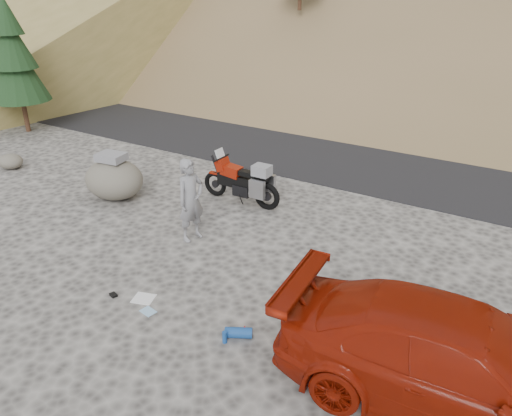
% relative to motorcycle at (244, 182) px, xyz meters
% --- Properties ---
extents(ground, '(140.00, 140.00, 0.00)m').
position_rel_motorcycle_xyz_m(ground, '(0.02, -3.28, -0.61)').
color(ground, '#3E3C39').
rests_on(ground, ground).
extents(road, '(120.00, 7.00, 0.05)m').
position_rel_motorcycle_xyz_m(road, '(0.02, 5.72, -0.61)').
color(road, black).
rests_on(road, ground).
extents(conifer_verge, '(2.20, 2.20, 5.04)m').
position_rel_motorcycle_xyz_m(conifer_verge, '(-10.98, 1.22, 2.28)').
color(conifer_verge, '#362013').
rests_on(conifer_verge, ground).
extents(motorcycle, '(2.41, 0.69, 1.43)m').
position_rel_motorcycle_xyz_m(motorcycle, '(0.00, 0.00, 0.00)').
color(motorcycle, black).
rests_on(motorcycle, ground).
extents(man, '(0.61, 0.80, 1.97)m').
position_rel_motorcycle_xyz_m(man, '(0.05, -2.31, -0.61)').
color(man, gray).
rests_on(man, ground).
extents(red_car, '(5.41, 2.56, 1.53)m').
position_rel_motorcycle_xyz_m(red_car, '(6.39, -4.30, -0.61)').
color(red_car, maroon).
rests_on(red_car, ground).
extents(boulder, '(1.77, 1.54, 1.27)m').
position_rel_motorcycle_xyz_m(boulder, '(-3.24, -1.57, -0.05)').
color(boulder, '#57534A').
rests_on(boulder, ground).
extents(small_rock, '(0.89, 0.82, 0.47)m').
position_rel_motorcycle_xyz_m(small_rock, '(-7.81, -1.68, -0.38)').
color(small_rock, '#57534A').
rests_on(small_rock, ground).
extents(gear_white_cloth, '(0.49, 0.46, 0.01)m').
position_rel_motorcycle_xyz_m(gear_white_cloth, '(0.75, -4.74, -0.61)').
color(gear_white_cloth, white).
rests_on(gear_white_cloth, ground).
extents(gear_blue_mat, '(0.50, 0.39, 0.19)m').
position_rel_motorcycle_xyz_m(gear_blue_mat, '(2.93, -4.71, -0.52)').
color(gear_blue_mat, '#184691').
rests_on(gear_blue_mat, ground).
extents(gear_bottle, '(0.09, 0.09, 0.22)m').
position_rel_motorcycle_xyz_m(gear_bottle, '(2.81, -4.95, -0.50)').
color(gear_bottle, '#184691').
rests_on(gear_bottle, ground).
extents(gear_funnel, '(0.17, 0.17, 0.19)m').
position_rel_motorcycle_xyz_m(gear_funnel, '(2.98, -4.59, -0.52)').
color(gear_funnel, red).
rests_on(gear_funnel, ground).
extents(gear_glove_a, '(0.18, 0.15, 0.04)m').
position_rel_motorcycle_xyz_m(gear_glove_a, '(0.18, -4.98, -0.59)').
color(gear_glove_a, black).
rests_on(gear_glove_a, ground).
extents(gear_blue_cloth, '(0.32, 0.26, 0.01)m').
position_rel_motorcycle_xyz_m(gear_blue_cloth, '(1.10, -5.00, -0.61)').
color(gear_blue_cloth, '#8EBADC').
rests_on(gear_blue_cloth, ground).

